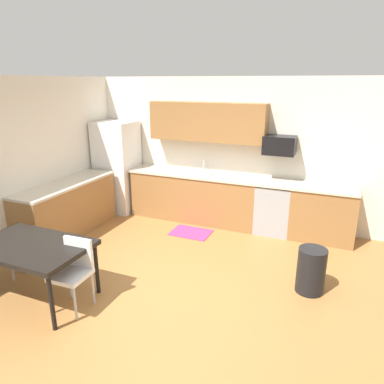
% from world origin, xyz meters
% --- Properties ---
extents(ground_plane, '(12.00, 12.00, 0.00)m').
position_xyz_m(ground_plane, '(0.00, 0.00, 0.00)').
color(ground_plane, '#9E6B38').
extents(wall_back, '(5.80, 0.10, 2.70)m').
position_xyz_m(wall_back, '(0.00, 2.65, 1.35)').
color(wall_back, silver).
rests_on(wall_back, ground).
extents(wall_left, '(0.10, 5.80, 2.70)m').
position_xyz_m(wall_left, '(-2.65, 0.00, 1.35)').
color(wall_left, silver).
rests_on(wall_left, ground).
extents(cabinet_run_back, '(2.50, 0.60, 0.90)m').
position_xyz_m(cabinet_run_back, '(-0.50, 2.30, 0.45)').
color(cabinet_run_back, olive).
rests_on(cabinet_run_back, ground).
extents(cabinet_run_back_right, '(1.05, 0.60, 0.90)m').
position_xyz_m(cabinet_run_back_right, '(1.87, 2.30, 0.45)').
color(cabinet_run_back_right, olive).
rests_on(cabinet_run_back_right, ground).
extents(cabinet_run_left, '(0.60, 2.00, 0.90)m').
position_xyz_m(cabinet_run_left, '(-2.30, 0.80, 0.45)').
color(cabinet_run_left, olive).
rests_on(cabinet_run_left, ground).
extents(countertop_back, '(4.80, 0.64, 0.04)m').
position_xyz_m(countertop_back, '(0.00, 2.30, 0.92)').
color(countertop_back, beige).
rests_on(countertop_back, cabinet_run_back).
extents(countertop_left, '(0.64, 2.00, 0.04)m').
position_xyz_m(countertop_left, '(-2.30, 0.80, 0.92)').
color(countertop_left, beige).
rests_on(countertop_left, cabinet_run_left).
extents(upper_cabinets_back, '(2.20, 0.34, 0.70)m').
position_xyz_m(upper_cabinets_back, '(-0.30, 2.43, 1.90)').
color(upper_cabinets_back, olive).
extents(refrigerator, '(0.76, 0.70, 1.85)m').
position_xyz_m(refrigerator, '(-2.18, 2.22, 0.92)').
color(refrigerator, white).
rests_on(refrigerator, ground).
extents(oven_range, '(0.60, 0.60, 0.91)m').
position_xyz_m(oven_range, '(1.05, 2.30, 0.46)').
color(oven_range, '#999BA0').
rests_on(oven_range, ground).
extents(microwave, '(0.54, 0.36, 0.32)m').
position_xyz_m(microwave, '(1.05, 2.40, 1.56)').
color(microwave, black).
extents(sink_basin, '(0.48, 0.40, 0.14)m').
position_xyz_m(sink_basin, '(-0.37, 2.30, 0.88)').
color(sink_basin, '#A5A8AD').
rests_on(sink_basin, countertop_back).
extents(sink_faucet, '(0.02, 0.02, 0.24)m').
position_xyz_m(sink_faucet, '(-0.37, 2.48, 1.04)').
color(sink_faucet, '#B2B5BA').
rests_on(sink_faucet, countertop_back).
extents(dining_table, '(1.40, 0.90, 0.74)m').
position_xyz_m(dining_table, '(-1.31, -0.93, 0.68)').
color(dining_table, black).
rests_on(dining_table, ground).
extents(chair_near_table, '(0.42, 0.42, 0.85)m').
position_xyz_m(chair_near_table, '(-0.74, -0.86, 0.50)').
color(chair_near_table, white).
rests_on(chair_near_table, ground).
extents(trash_bin, '(0.36, 0.36, 0.60)m').
position_xyz_m(trash_bin, '(1.85, 0.55, 0.30)').
color(trash_bin, black).
rests_on(trash_bin, ground).
extents(floor_mat, '(0.70, 0.50, 0.01)m').
position_xyz_m(floor_mat, '(-0.29, 1.65, 0.01)').
color(floor_mat, '#CC3372').
rests_on(floor_mat, ground).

